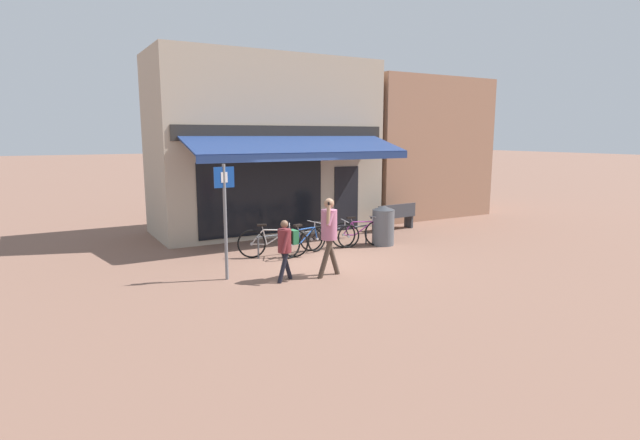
{
  "coord_description": "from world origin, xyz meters",
  "views": [
    {
      "loc": [
        -6.18,
        -10.69,
        3.1
      ],
      "look_at": [
        -0.18,
        -0.22,
        1.05
      ],
      "focal_mm": 28.0,
      "sensor_mm": 36.0,
      "label": 1
    }
  ],
  "objects_px": {
    "bicycle_silver": "(273,243)",
    "bicycle_black": "(330,237)",
    "litter_bin": "(383,225)",
    "parking_sign": "(225,210)",
    "pedestrian_adult": "(329,228)",
    "park_bench": "(394,216)",
    "bicycle_purple": "(360,233)",
    "pedestrian_child": "(286,243)",
    "bicycle_blue": "(304,241)"
  },
  "relations": [
    {
      "from": "bicycle_silver",
      "to": "park_bench",
      "type": "distance_m",
      "value": 5.3
    },
    {
      "from": "bicycle_blue",
      "to": "park_bench",
      "type": "bearing_deg",
      "value": 2.66
    },
    {
      "from": "bicycle_purple",
      "to": "park_bench",
      "type": "xyz_separation_m",
      "value": [
        2.41,
        1.5,
        0.08
      ]
    },
    {
      "from": "park_bench",
      "to": "pedestrian_child",
      "type": "bearing_deg",
      "value": -152.73
    },
    {
      "from": "bicycle_black",
      "to": "parking_sign",
      "type": "relative_size",
      "value": 0.7
    },
    {
      "from": "pedestrian_child",
      "to": "pedestrian_adult",
      "type": "bearing_deg",
      "value": 167.06
    },
    {
      "from": "bicycle_blue",
      "to": "bicycle_purple",
      "type": "distance_m",
      "value": 1.87
    },
    {
      "from": "bicycle_blue",
      "to": "park_bench",
      "type": "relative_size",
      "value": 1.02
    },
    {
      "from": "litter_bin",
      "to": "pedestrian_child",
      "type": "bearing_deg",
      "value": -155.12
    },
    {
      "from": "bicycle_blue",
      "to": "pedestrian_child",
      "type": "distance_m",
      "value": 2.38
    },
    {
      "from": "pedestrian_adult",
      "to": "park_bench",
      "type": "bearing_deg",
      "value": -130.51
    },
    {
      "from": "bicycle_black",
      "to": "pedestrian_child",
      "type": "xyz_separation_m",
      "value": [
        -2.35,
        -2.08,
        0.47
      ]
    },
    {
      "from": "bicycle_silver",
      "to": "bicycle_black",
      "type": "distance_m",
      "value": 1.75
    },
    {
      "from": "bicycle_silver",
      "to": "park_bench",
      "type": "bearing_deg",
      "value": 42.51
    },
    {
      "from": "bicycle_blue",
      "to": "litter_bin",
      "type": "xyz_separation_m",
      "value": [
        2.56,
        -0.01,
        0.19
      ]
    },
    {
      "from": "pedestrian_adult",
      "to": "parking_sign",
      "type": "distance_m",
      "value": 2.29
    },
    {
      "from": "bicycle_black",
      "to": "bicycle_purple",
      "type": "distance_m",
      "value": 0.93
    },
    {
      "from": "bicycle_silver",
      "to": "bicycle_blue",
      "type": "relative_size",
      "value": 1.0
    },
    {
      "from": "bicycle_silver",
      "to": "pedestrian_child",
      "type": "height_order",
      "value": "pedestrian_child"
    },
    {
      "from": "bicycle_blue",
      "to": "pedestrian_adult",
      "type": "height_order",
      "value": "pedestrian_adult"
    },
    {
      "from": "parking_sign",
      "to": "park_bench",
      "type": "bearing_deg",
      "value": 22.35
    },
    {
      "from": "bicycle_purple",
      "to": "pedestrian_adult",
      "type": "xyz_separation_m",
      "value": [
        -2.3,
        -2.15,
        0.7
      ]
    },
    {
      "from": "pedestrian_adult",
      "to": "park_bench",
      "type": "height_order",
      "value": "pedestrian_adult"
    },
    {
      "from": "pedestrian_adult",
      "to": "bicycle_black",
      "type": "bearing_deg",
      "value": -109.87
    },
    {
      "from": "litter_bin",
      "to": "park_bench",
      "type": "height_order",
      "value": "litter_bin"
    },
    {
      "from": "bicycle_purple",
      "to": "pedestrian_adult",
      "type": "distance_m",
      "value": 3.23
    },
    {
      "from": "bicycle_black",
      "to": "litter_bin",
      "type": "xyz_separation_m",
      "value": [
        1.63,
        -0.23,
        0.21
      ]
    },
    {
      "from": "bicycle_blue",
      "to": "pedestrian_adult",
      "type": "bearing_deg",
      "value": -120.8
    },
    {
      "from": "pedestrian_adult",
      "to": "parking_sign",
      "type": "relative_size",
      "value": 0.7
    },
    {
      "from": "litter_bin",
      "to": "park_bench",
      "type": "bearing_deg",
      "value": 44.16
    },
    {
      "from": "litter_bin",
      "to": "bicycle_purple",
      "type": "bearing_deg",
      "value": 167.53
    },
    {
      "from": "bicycle_blue",
      "to": "bicycle_black",
      "type": "height_order",
      "value": "bicycle_blue"
    },
    {
      "from": "bicycle_silver",
      "to": "pedestrian_child",
      "type": "relative_size",
      "value": 1.24
    },
    {
      "from": "bicycle_purple",
      "to": "litter_bin",
      "type": "relative_size",
      "value": 1.47
    },
    {
      "from": "bicycle_black",
      "to": "bicycle_blue",
      "type": "bearing_deg",
      "value": -157.37
    },
    {
      "from": "bicycle_silver",
      "to": "parking_sign",
      "type": "relative_size",
      "value": 0.66
    },
    {
      "from": "pedestrian_adult",
      "to": "park_bench",
      "type": "xyz_separation_m",
      "value": [
        4.7,
        3.66,
        -0.62
      ]
    },
    {
      "from": "pedestrian_adult",
      "to": "litter_bin",
      "type": "xyz_separation_m",
      "value": [
        3.0,
        2.0,
        -0.51
      ]
    },
    {
      "from": "park_bench",
      "to": "bicycle_blue",
      "type": "bearing_deg",
      "value": -163.2
    },
    {
      "from": "bicycle_black",
      "to": "pedestrian_adult",
      "type": "xyz_separation_m",
      "value": [
        -1.37,
        -2.23,
        0.72
      ]
    },
    {
      "from": "bicycle_black",
      "to": "bicycle_silver",
      "type": "bearing_deg",
      "value": -169.01
    },
    {
      "from": "parking_sign",
      "to": "bicycle_black",
      "type": "bearing_deg",
      "value": 21.54
    },
    {
      "from": "pedestrian_child",
      "to": "park_bench",
      "type": "xyz_separation_m",
      "value": [
        5.69,
        3.51,
        -0.36
      ]
    },
    {
      "from": "bicycle_silver",
      "to": "pedestrian_child",
      "type": "bearing_deg",
      "value": -80.49
    },
    {
      "from": "pedestrian_child",
      "to": "park_bench",
      "type": "relative_size",
      "value": 0.82
    },
    {
      "from": "bicycle_black",
      "to": "bicycle_purple",
      "type": "bearing_deg",
      "value": 4.4
    },
    {
      "from": "bicycle_black",
      "to": "parking_sign",
      "type": "xyz_separation_m",
      "value": [
        -3.43,
        -1.35,
        1.17
      ]
    },
    {
      "from": "bicycle_purple",
      "to": "pedestrian_child",
      "type": "bearing_deg",
      "value": -133.3
    },
    {
      "from": "bicycle_silver",
      "to": "pedestrian_child",
      "type": "xyz_separation_m",
      "value": [
        -0.61,
        -2.02,
        0.43
      ]
    },
    {
      "from": "litter_bin",
      "to": "parking_sign",
      "type": "relative_size",
      "value": 0.45
    }
  ]
}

